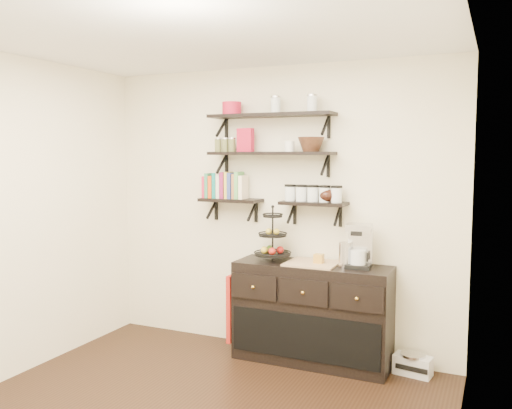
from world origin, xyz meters
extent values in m
cube|color=white|center=(0.00, 0.00, 2.70)|extent=(3.50, 3.50, 0.02)
cube|color=white|center=(0.00, 1.75, 1.35)|extent=(3.50, 0.02, 2.70)
cube|color=white|center=(1.75, 0.00, 1.35)|extent=(0.02, 3.50, 2.70)
cube|color=black|center=(0.00, 1.61, 2.23)|extent=(1.20, 0.27, 0.03)
cube|color=black|center=(-0.52, 1.74, 2.12)|extent=(0.02, 0.03, 0.20)
cube|color=black|center=(0.52, 1.74, 2.12)|extent=(0.02, 0.03, 0.20)
cube|color=black|center=(0.00, 1.61, 1.89)|extent=(1.20, 0.27, 0.03)
cube|color=black|center=(-0.52, 1.74, 1.77)|extent=(0.02, 0.03, 0.20)
cube|color=black|center=(0.52, 1.74, 1.77)|extent=(0.02, 0.03, 0.20)
cube|color=black|center=(-0.42, 1.62, 1.44)|extent=(0.60, 0.25, 0.03)
cube|color=black|center=(-0.64, 1.74, 1.32)|extent=(0.02, 0.03, 0.20)
cube|color=black|center=(-0.20, 1.74, 1.32)|extent=(0.03, 0.03, 0.20)
cube|color=black|center=(0.42, 1.62, 1.44)|extent=(0.60, 0.25, 0.03)
cube|color=black|center=(0.20, 1.74, 1.32)|extent=(0.03, 0.03, 0.20)
cube|color=black|center=(0.64, 1.74, 1.32)|extent=(0.02, 0.03, 0.20)
cube|color=red|center=(-0.68, 1.63, 1.55)|extent=(0.02, 0.15, 0.20)
cube|color=#2F825A|center=(-0.65, 1.63, 1.57)|extent=(0.03, 0.15, 0.24)
cube|color=#F1440A|center=(-0.61, 1.63, 1.55)|extent=(0.04, 0.15, 0.21)
cube|color=#0F7871|center=(-0.57, 1.63, 1.57)|extent=(0.03, 0.15, 0.25)
cube|color=beige|center=(-0.54, 1.63, 1.56)|extent=(0.03, 0.15, 0.22)
cube|color=#851A51|center=(-0.50, 1.63, 1.58)|extent=(0.04, 0.15, 0.26)
cube|color=gold|center=(-0.46, 1.63, 1.56)|extent=(0.03, 0.15, 0.23)
cube|color=navy|center=(-0.42, 1.63, 1.55)|extent=(0.03, 0.15, 0.20)
cube|color=#985C35|center=(-0.38, 1.63, 1.57)|extent=(0.04, 0.15, 0.24)
cube|color=#58A454|center=(-0.34, 1.63, 1.55)|extent=(0.03, 0.15, 0.21)
cube|color=#F7E1BD|center=(-0.31, 1.63, 1.57)|extent=(0.03, 0.15, 0.25)
cylinder|color=silver|center=(0.19, 1.63, 1.51)|extent=(0.10, 0.10, 0.13)
cylinder|color=silver|center=(0.30, 1.63, 1.51)|extent=(0.10, 0.10, 0.13)
cylinder|color=silver|center=(0.41, 1.63, 1.51)|extent=(0.10, 0.10, 0.13)
cylinder|color=silver|center=(0.52, 1.63, 1.51)|extent=(0.10, 0.10, 0.13)
cylinder|color=silver|center=(0.63, 1.63, 1.51)|extent=(0.10, 0.10, 0.13)
cube|color=black|center=(0.45, 1.51, 0.45)|extent=(1.40, 0.45, 0.90)
cube|color=tan|center=(0.45, 1.51, 0.91)|extent=(0.45, 0.41, 0.02)
sphere|color=gold|center=(-0.02, 1.26, 0.70)|extent=(0.04, 0.04, 0.04)
sphere|color=gold|center=(0.45, 1.26, 0.70)|extent=(0.04, 0.04, 0.04)
sphere|color=gold|center=(0.92, 1.26, 0.70)|extent=(0.04, 0.04, 0.04)
cylinder|color=black|center=(0.07, 1.51, 1.15)|extent=(0.02, 0.02, 0.49)
cylinder|color=black|center=(0.07, 1.51, 0.96)|extent=(0.33, 0.33, 0.01)
cylinder|color=black|center=(0.07, 1.51, 1.14)|extent=(0.25, 0.25, 0.02)
cylinder|color=black|center=(0.07, 1.51, 1.31)|extent=(0.18, 0.18, 0.02)
sphere|color=#B21914|center=(0.12, 1.55, 1.00)|extent=(0.07, 0.07, 0.07)
sphere|color=gold|center=(0.03, 1.51, 1.17)|extent=(0.06, 0.06, 0.06)
cube|color=#BC862B|center=(0.51, 1.51, 0.96)|extent=(0.08, 0.08, 0.08)
cube|color=black|center=(0.87, 1.51, 0.92)|extent=(0.22, 0.20, 0.04)
cube|color=silver|center=(0.87, 1.58, 1.08)|extent=(0.21, 0.09, 0.32)
cube|color=silver|center=(0.87, 1.51, 1.25)|extent=(0.22, 0.20, 0.07)
cylinder|color=silver|center=(0.87, 1.50, 1.00)|extent=(0.14, 0.14, 0.12)
cylinder|color=silver|center=(0.75, 1.49, 1.01)|extent=(0.11, 0.11, 0.22)
cube|color=maroon|center=(-0.28, 1.41, 0.45)|extent=(0.04, 0.27, 0.63)
cube|color=silver|center=(1.33, 1.59, 0.08)|extent=(0.33, 0.20, 0.17)
cylinder|color=silver|center=(1.33, 1.59, 0.18)|extent=(0.24, 0.24, 0.02)
cube|color=black|center=(1.33, 1.51, 0.08)|extent=(0.27, 0.05, 0.04)
cube|color=#B11430|center=(-0.26, 1.61, 2.01)|extent=(0.17, 0.08, 0.22)
cylinder|color=white|center=(0.19, 1.61, 1.95)|extent=(0.09, 0.09, 0.10)
cylinder|color=#B11430|center=(-0.40, 1.61, 2.31)|extent=(0.18, 0.18, 0.12)
camera|label=1|loc=(1.95, -3.03, 1.88)|focal=38.00mm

